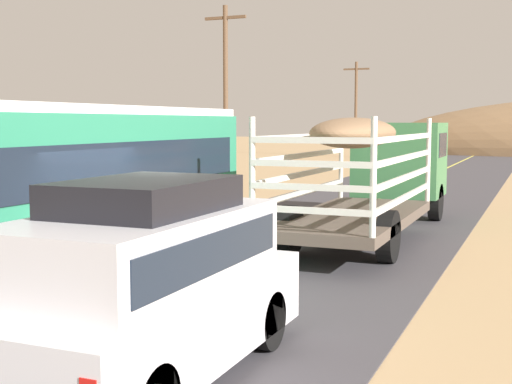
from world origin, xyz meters
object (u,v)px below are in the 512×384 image
object	(u,v)px
suv_near	(148,282)
power_pole_far	(356,106)
bus	(55,190)
power_pole_mid	(226,88)
livestock_truck	(384,164)

from	to	relation	value
suv_near	power_pole_far	bearing A→B (deg)	102.09
bus	power_pole_mid	world-z (taller)	power_pole_mid
power_pole_mid	power_pole_far	world-z (taller)	power_pole_mid
suv_near	livestock_truck	size ratio (longest dim) A/B	0.48
livestock_truck	power_pole_mid	bearing A→B (deg)	130.57
livestock_truck	bus	distance (m)	9.67
bus	power_pole_mid	xyz separation A→B (m)	(-6.80, 21.38, 2.88)
power_pole_mid	bus	bearing A→B (deg)	-72.35
livestock_truck	bus	world-z (taller)	bus
suv_near	power_pole_mid	world-z (taller)	power_pole_mid
suv_near	bus	world-z (taller)	bus
bus	power_pole_far	bearing A→B (deg)	98.26
suv_near	bus	distance (m)	5.15
suv_near	livestock_truck	xyz separation A→B (m)	(0.01, 12.10, 0.64)
suv_near	bus	size ratio (longest dim) A/B	0.46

